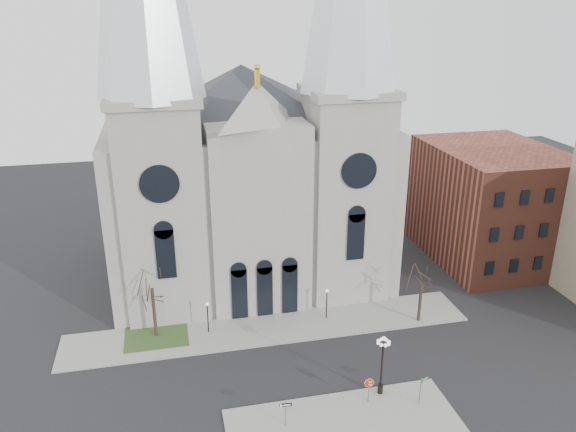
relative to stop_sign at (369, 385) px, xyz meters
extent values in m
plane|color=black|center=(-5.67, 1.65, -1.79)|extent=(160.00, 160.00, 0.00)
cube|color=gray|center=(-5.67, 12.65, -1.72)|extent=(40.00, 6.00, 0.14)
cube|color=#334F21|center=(-16.67, 13.65, -1.70)|extent=(6.00, 5.00, 0.18)
cube|color=gray|center=(-5.67, 27.65, 7.21)|extent=(30.00, 24.00, 18.00)
pyramid|color=#2D3035|center=(-5.67, 27.65, 22.21)|extent=(33.00, 26.40, 6.00)
cube|color=gray|center=(-15.17, 19.15, 9.21)|extent=(8.00, 8.00, 22.00)
cylinder|color=black|center=(-15.17, 15.10, 13.21)|extent=(3.60, 0.30, 3.60)
cube|color=gray|center=(3.83, 19.15, 9.21)|extent=(8.00, 8.00, 22.00)
cylinder|color=black|center=(3.83, 15.10, 13.21)|extent=(3.60, 0.30, 3.60)
cube|color=gray|center=(-5.67, 17.65, 7.96)|extent=(10.00, 5.00, 19.50)
pyramid|color=gray|center=(-5.67, 17.65, 19.71)|extent=(11.00, 5.00, 4.00)
cube|color=brown|center=(24.33, 23.65, 5.21)|extent=(14.00, 18.00, 14.00)
cylinder|color=black|center=(-16.67, 13.65, 0.83)|extent=(0.32, 0.32, 5.25)
cylinder|color=black|center=(9.33, 10.65, 0.31)|extent=(0.32, 0.32, 4.20)
cylinder|color=black|center=(-11.67, 13.15, -0.15)|extent=(0.12, 0.12, 3.00)
sphere|color=white|center=(-11.67, 13.15, 1.45)|extent=(0.32, 0.32, 0.32)
cylinder|color=black|center=(0.33, 13.15, -0.15)|extent=(0.12, 0.12, 3.00)
sphere|color=white|center=(0.33, 13.15, 1.45)|extent=(0.32, 0.32, 0.32)
cylinder|color=slate|center=(0.00, 0.00, -0.54)|extent=(0.09, 0.09, 2.22)
cylinder|color=red|center=(0.00, 0.00, 0.23)|extent=(0.72, 0.36, 0.77)
cylinder|color=white|center=(0.00, 0.00, 0.23)|extent=(0.77, 0.36, 0.83)
cube|color=white|center=(0.00, 0.00, 0.36)|extent=(0.40, 0.19, 0.10)
cube|color=white|center=(0.00, 0.00, 0.11)|extent=(0.45, 0.22, 0.10)
cylinder|color=black|center=(1.36, 0.86, 0.74)|extent=(0.17, 0.17, 4.79)
cylinder|color=black|center=(1.36, 0.86, -1.24)|extent=(0.46, 0.46, 0.83)
sphere|color=white|center=(1.36, 0.86, 3.61)|extent=(0.33, 0.33, 0.33)
cylinder|color=slate|center=(-7.09, -1.11, -0.57)|extent=(0.09, 0.09, 2.17)
cube|color=black|center=(-7.09, -1.11, 0.26)|extent=(0.95, 0.11, 0.31)
cylinder|color=slate|center=(3.92, -1.12, -0.41)|extent=(0.10, 0.10, 2.48)
cube|color=#0E631E|center=(4.28, -0.98, 0.66)|extent=(0.66, 0.28, 0.17)
cube|color=#0E631E|center=(4.28, -0.98, 0.43)|extent=(0.66, 0.28, 0.17)
camera|label=1|loc=(-14.44, -34.59, 28.72)|focal=35.00mm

